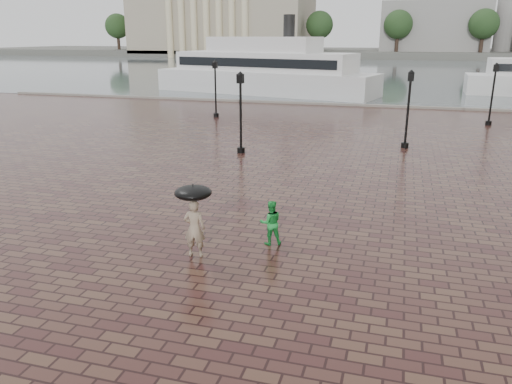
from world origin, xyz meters
TOP-DOWN VIEW (x-y plane):
  - ground at (0.00, 0.00)m, footprint 300.00×300.00m
  - harbour_water at (0.00, 92.00)m, footprint 240.00×240.00m
  - quay_edge at (0.00, 32.00)m, footprint 80.00×0.60m
  - far_shore at (0.00, 160.00)m, footprint 300.00×60.00m
  - museum at (-55.00, 144.61)m, footprint 57.00×32.50m
  - far_trees at (0.00, 138.00)m, footprint 188.00×8.00m
  - street_lamps at (-1.50, 17.50)m, footprint 21.44×14.44m
  - adult_pedestrian at (-3.05, -3.75)m, footprint 0.70×0.51m
  - child_pedestrian at (-1.09, -2.22)m, footprint 0.87×0.79m
  - ferry_near at (-12.88, 40.18)m, footprint 26.97×12.40m
  - umbrella at (-3.05, -3.75)m, footprint 1.10×1.10m

SIDE VIEW (x-z plane):
  - ground at x=0.00m, z-range 0.00..0.00m
  - harbour_water at x=0.00m, z-range 0.00..0.00m
  - quay_edge at x=0.00m, z-range -0.15..0.15m
  - child_pedestrian at x=-1.09m, z-range 0.00..1.45m
  - adult_pedestrian at x=-3.05m, z-range 0.00..1.78m
  - far_shore at x=0.00m, z-range 0.00..2.00m
  - umbrella at x=-3.05m, z-range 1.43..2.60m
  - street_lamps at x=-1.50m, z-range 0.13..4.53m
  - ferry_near at x=-12.88m, z-range -1.72..6.89m
  - far_trees at x=0.00m, z-range 2.67..16.17m
  - museum at x=-55.00m, z-range 0.91..26.91m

